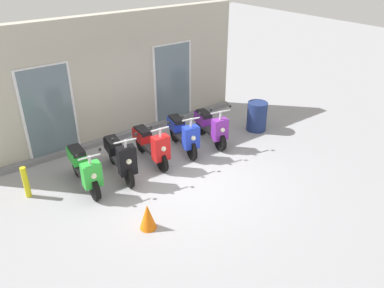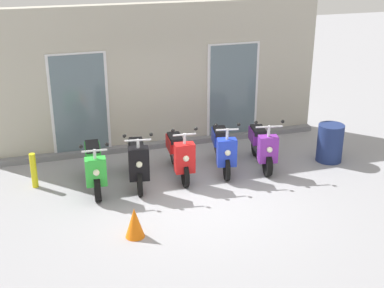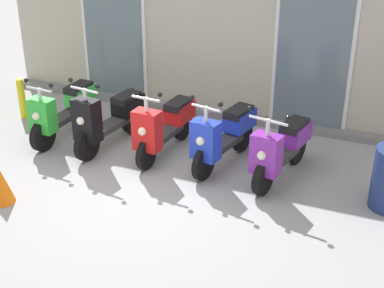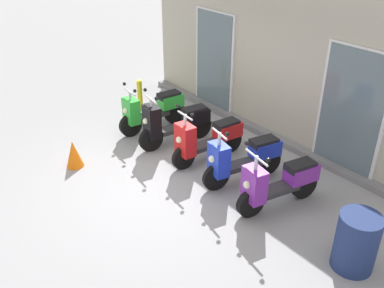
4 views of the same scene
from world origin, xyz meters
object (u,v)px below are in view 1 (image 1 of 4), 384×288
at_px(scooter_purple, 211,126).
at_px(trash_bin, 257,116).
at_px(scooter_black, 120,156).
at_px(traffic_cone, 148,217).
at_px(scooter_green, 84,168).
at_px(scooter_red, 151,144).
at_px(scooter_blue, 183,133).
at_px(curb_bollard, 26,182).

distance_m(scooter_purple, trash_bin, 1.52).
xyz_separation_m(scooter_black, traffic_cone, (-0.47, -1.95, -0.23)).
xyz_separation_m(scooter_green, scooter_red, (1.72, 0.07, 0.01)).
distance_m(scooter_green, scooter_black, 0.84).
relative_size(scooter_green, scooter_black, 0.98).
height_order(scooter_purple, traffic_cone, scooter_purple).
bearing_deg(scooter_green, scooter_blue, 1.57).
bearing_deg(trash_bin, scooter_purple, 172.27).
relative_size(scooter_black, trash_bin, 1.96).
bearing_deg(scooter_red, curb_bollard, 173.78).
bearing_deg(traffic_cone, scooter_green, 100.26).
xyz_separation_m(scooter_green, traffic_cone, (0.36, -1.99, -0.20)).
bearing_deg(scooter_red, scooter_blue, 0.04).
relative_size(scooter_blue, scooter_purple, 1.02).
bearing_deg(trash_bin, traffic_cone, -158.85).
bearing_deg(scooter_blue, scooter_purple, -3.96).
bearing_deg(trash_bin, curb_bollard, 174.67).
relative_size(scooter_green, traffic_cone, 3.05).
xyz_separation_m(curb_bollard, trash_bin, (6.14, -0.57, 0.06)).
distance_m(scooter_black, scooter_purple, 2.68).
bearing_deg(scooter_blue, scooter_black, -176.48).
bearing_deg(trash_bin, scooter_black, 177.92).
xyz_separation_m(scooter_green, scooter_purple, (3.51, 0.01, -0.01)).
relative_size(scooter_green, scooter_blue, 1.02).
relative_size(scooter_black, scooter_blue, 1.04).
bearing_deg(scooter_blue, curb_bollard, 175.32).
relative_size(scooter_blue, trash_bin, 1.88).
bearing_deg(curb_bollard, scooter_black, -12.13).
bearing_deg(scooter_red, scooter_green, -177.60).
distance_m(scooter_green, scooter_purple, 3.51).
distance_m(scooter_green, scooter_red, 1.72).
xyz_separation_m(scooter_black, scooter_blue, (1.82, 0.11, -0.00)).
xyz_separation_m(scooter_purple, trash_bin, (1.50, -0.20, -0.04)).
height_order(scooter_blue, scooter_purple, scooter_blue).
height_order(scooter_blue, curb_bollard, scooter_blue).
distance_m(scooter_red, scooter_blue, 0.94).
distance_m(scooter_blue, traffic_cone, 3.10).
xyz_separation_m(scooter_red, trash_bin, (3.30, -0.26, -0.06)).
bearing_deg(trash_bin, scooter_green, 177.82).
bearing_deg(scooter_purple, scooter_green, -179.78).
xyz_separation_m(scooter_green, scooter_blue, (2.66, 0.07, 0.03)).
xyz_separation_m(scooter_green, scooter_black, (0.84, -0.04, 0.03)).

